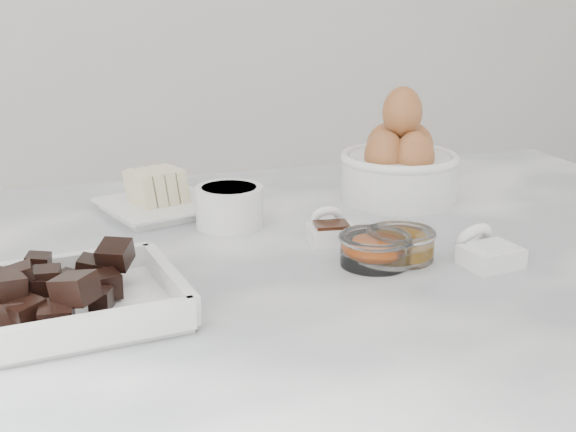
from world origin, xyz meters
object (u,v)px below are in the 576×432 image
object	(u,v)px
salt_spoon	(487,251)
zest_bowl	(375,248)
egg_bowl	(399,164)
butter_plate	(159,197)
sugar_ramekin	(229,205)
vanilla_spoon	(330,229)
chocolate_dish	(58,295)
honey_bowl	(401,244)

from	to	relation	value
salt_spoon	zest_bowl	bearing A→B (deg)	163.14
egg_bowl	salt_spoon	distance (m)	0.26
butter_plate	salt_spoon	xyz separation A→B (m)	(0.31, -0.30, -0.01)
sugar_ramekin	vanilla_spoon	size ratio (longest dim) A/B	1.19
butter_plate	sugar_ramekin	bearing A→B (deg)	-48.55
chocolate_dish	vanilla_spoon	xyz separation A→B (m)	(0.32, 0.13, -0.01)
chocolate_dish	egg_bowl	distance (m)	0.54
sugar_ramekin	honey_bowl	distance (m)	0.23
honey_bowl	salt_spoon	size ratio (longest dim) A/B	0.99
chocolate_dish	zest_bowl	size ratio (longest dim) A/B	2.98
honey_bowl	salt_spoon	xyz separation A→B (m)	(0.08, -0.04, -0.00)
egg_bowl	vanilla_spoon	bearing A→B (deg)	-138.57
chocolate_dish	salt_spoon	xyz separation A→B (m)	(0.45, 0.01, -0.01)
butter_plate	vanilla_spoon	distance (m)	0.25
chocolate_dish	sugar_ramekin	xyz separation A→B (m)	(0.22, 0.22, 0.00)
zest_bowl	chocolate_dish	bearing A→B (deg)	-172.65
butter_plate	sugar_ramekin	distance (m)	0.11
egg_bowl	honey_bowl	distance (m)	0.24
chocolate_dish	zest_bowl	distance (m)	0.34
butter_plate	salt_spoon	world-z (taller)	butter_plate
butter_plate	honey_bowl	world-z (taller)	butter_plate
egg_bowl	butter_plate	bearing A→B (deg)	172.58
sugar_ramekin	zest_bowl	xyz separation A→B (m)	(0.12, -0.18, -0.01)
zest_bowl	sugar_ramekin	bearing A→B (deg)	123.03
egg_bowl	honey_bowl	world-z (taller)	egg_bowl
honey_bowl	vanilla_spoon	size ratio (longest dim) A/B	1.10
butter_plate	salt_spoon	distance (m)	0.43
egg_bowl	salt_spoon	bearing A→B (deg)	-93.67
vanilla_spoon	egg_bowl	bearing A→B (deg)	41.43
zest_bowl	egg_bowl	bearing A→B (deg)	59.23
butter_plate	vanilla_spoon	xyz separation A→B (m)	(0.18, -0.18, -0.01)
sugar_ramekin	honey_bowl	world-z (taller)	sugar_ramekin
sugar_ramekin	honey_bowl	bearing A→B (deg)	-48.68
egg_bowl	salt_spoon	size ratio (longest dim) A/B	2.09
salt_spoon	vanilla_spoon	bearing A→B (deg)	136.96
honey_bowl	zest_bowl	bearing A→B (deg)	-166.83
vanilla_spoon	salt_spoon	size ratio (longest dim) A/B	0.90
butter_plate	zest_bowl	bearing A→B (deg)	-54.07
vanilla_spoon	salt_spoon	world-z (taller)	salt_spoon
butter_plate	salt_spoon	bearing A→B (deg)	-44.26
vanilla_spoon	salt_spoon	xyz separation A→B (m)	(0.13, -0.13, 0.00)
sugar_ramekin	chocolate_dish	bearing A→B (deg)	-133.85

